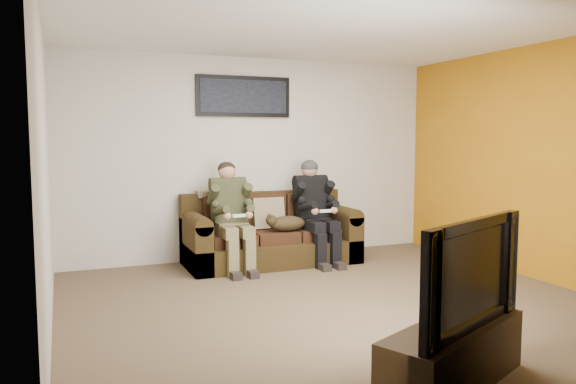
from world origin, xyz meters
name	(u,v)px	position (x,y,z in m)	size (l,w,h in m)	color
floor	(332,301)	(0.00, 0.00, 0.00)	(5.00, 5.00, 0.00)	brown
ceiling	(334,26)	(0.00, 0.00, 2.60)	(5.00, 5.00, 0.00)	silver
wall_back	(256,158)	(0.00, 2.25, 1.30)	(5.00, 5.00, 0.00)	beige
wall_front	(509,185)	(0.00, -2.25, 1.30)	(5.00, 5.00, 0.00)	beige
wall_left	(45,173)	(-2.50, 0.00, 1.30)	(4.50, 4.50, 0.00)	beige
wall_right	(534,162)	(2.50, 0.00, 1.30)	(4.50, 4.50, 0.00)	beige
accent_wall_right	(533,162)	(2.49, 0.00, 1.30)	(4.50, 4.50, 0.00)	#B67412
sofa	(269,236)	(0.03, 1.83, 0.33)	(2.13, 0.92, 0.87)	#32240F
throw_pillow	(268,213)	(0.03, 1.87, 0.62)	(0.41, 0.12, 0.39)	#8D7B5C
throw_blanket	(214,194)	(-0.62, 2.09, 0.87)	(0.44, 0.21, 0.08)	gray
person_left	(231,210)	(-0.52, 1.65, 0.72)	(0.51, 0.87, 1.28)	olive
person_right	(315,205)	(0.58, 1.65, 0.72)	(0.51, 0.86, 1.29)	black
cat	(286,223)	(0.15, 1.57, 0.53)	(0.66, 0.26, 0.24)	#44351A
framed_poster	(244,96)	(-0.17, 2.22, 2.10)	(1.25, 0.05, 0.52)	black
tv_stand	(453,355)	(-0.12, -1.95, 0.19)	(1.24, 0.40, 0.39)	black
television	(455,272)	(-0.12, -1.95, 0.73)	(1.20, 0.16, 0.69)	black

